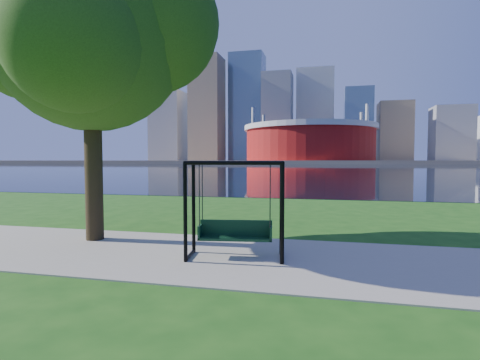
% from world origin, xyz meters
% --- Properties ---
extents(ground, '(900.00, 900.00, 0.00)m').
position_xyz_m(ground, '(0.00, 0.00, 0.00)').
color(ground, '#1E5114').
rests_on(ground, ground).
extents(path, '(120.00, 4.00, 0.03)m').
position_xyz_m(path, '(0.00, -0.50, 0.01)').
color(path, '#9E937F').
rests_on(path, ground).
extents(river, '(900.00, 180.00, 0.02)m').
position_xyz_m(river, '(0.00, 102.00, 0.01)').
color(river, black).
rests_on(river, ground).
extents(far_bank, '(900.00, 228.00, 2.00)m').
position_xyz_m(far_bank, '(0.00, 306.00, 1.00)').
color(far_bank, '#937F60').
rests_on(far_bank, ground).
extents(stadium, '(83.00, 83.00, 32.00)m').
position_xyz_m(stadium, '(-10.00, 235.00, 14.23)').
color(stadium, maroon).
rests_on(stadium, far_bank).
extents(skyline, '(392.00, 66.00, 96.50)m').
position_xyz_m(skyline, '(-4.27, 319.39, 35.89)').
color(skyline, gray).
rests_on(skyline, far_bank).
extents(swing, '(2.12, 1.15, 2.07)m').
position_xyz_m(swing, '(-0.11, -0.58, 1.00)').
color(swing, black).
rests_on(swing, ground).
extents(park_tree, '(6.24, 5.64, 7.75)m').
position_xyz_m(park_tree, '(-4.15, 0.41, 5.38)').
color(park_tree, black).
rests_on(park_tree, ground).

